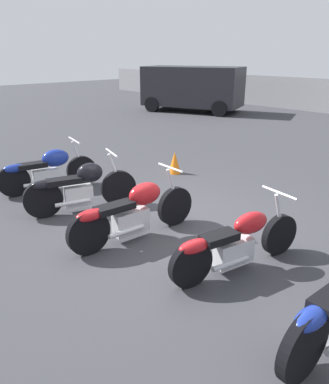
# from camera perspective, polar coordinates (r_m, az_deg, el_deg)

# --- Properties ---
(ground_plane) EXTENTS (60.00, 60.00, 0.00)m
(ground_plane) POSITION_cam_1_polar(r_m,az_deg,el_deg) (6.16, 1.25, -5.26)
(ground_plane) COLOR #38383D
(motorcycle_slot_0) EXTENTS (0.76, 1.98, 1.00)m
(motorcycle_slot_0) POSITION_cam_1_polar(r_m,az_deg,el_deg) (7.96, -17.44, 3.27)
(motorcycle_slot_0) COLOR black
(motorcycle_slot_0) RESTS_ON ground_plane
(motorcycle_slot_1) EXTENTS (0.83, 1.95, 1.03)m
(motorcycle_slot_1) POSITION_cam_1_polar(r_m,az_deg,el_deg) (6.74, -12.77, 0.70)
(motorcycle_slot_1) COLOR black
(motorcycle_slot_1) RESTS_ON ground_plane
(motorcycle_slot_2) EXTENTS (0.58, 2.21, 1.01)m
(motorcycle_slot_2) POSITION_cam_1_polar(r_m,az_deg,el_deg) (5.61, -4.79, -2.97)
(motorcycle_slot_2) COLOR black
(motorcycle_slot_2) RESTS_ON ground_plane
(motorcycle_slot_3) EXTENTS (0.70, 2.07, 0.96)m
(motorcycle_slot_3) POSITION_cam_1_polar(r_m,az_deg,el_deg) (4.91, 10.84, -7.56)
(motorcycle_slot_3) COLOR black
(motorcycle_slot_3) RESTS_ON ground_plane
(parked_van) EXTENTS (4.99, 3.62, 2.06)m
(parked_van) POSITION_cam_1_polar(r_m,az_deg,el_deg) (18.45, 4.34, 15.71)
(parked_van) COLOR black
(parked_van) RESTS_ON ground_plane
(traffic_cone_near) EXTENTS (0.30, 0.30, 0.51)m
(traffic_cone_near) POSITION_cam_1_polar(r_m,az_deg,el_deg) (8.80, 1.56, 4.50)
(traffic_cone_near) COLOR orange
(traffic_cone_near) RESTS_ON ground_plane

